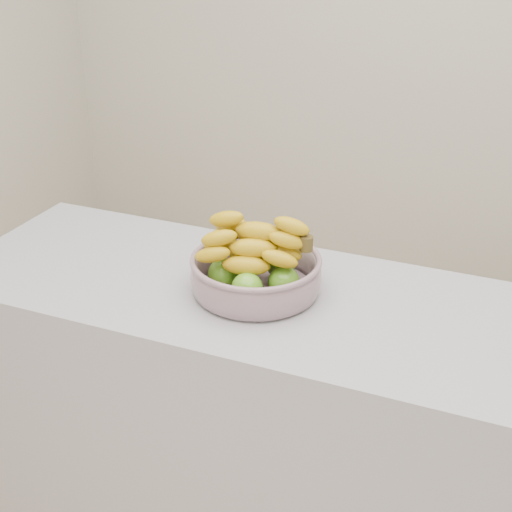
{
  "coord_description": "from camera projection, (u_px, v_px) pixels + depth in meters",
  "views": [
    {
      "loc": [
        0.43,
        -1.34,
        1.79
      ],
      "look_at": [
        -0.18,
        0.12,
        1.0
      ],
      "focal_mm": 50.0,
      "sensor_mm": 36.0,
      "label": 1
    }
  ],
  "objects": [
    {
      "name": "counter",
      "position": [
        315.0,
        446.0,
        1.96
      ],
      "size": [
        2.0,
        0.6,
        0.9
      ],
      "primitive_type": "cube",
      "color": "#A6A5AD",
      "rests_on": "ground"
    },
    {
      "name": "fruit_bowl",
      "position": [
        256.0,
        270.0,
        1.79
      ],
      "size": [
        0.33,
        0.33,
        0.19
      ],
      "rotation": [
        0.0,
        0.0,
        0.13
      ],
      "color": "#95A4B3",
      "rests_on": "counter"
    }
  ]
}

